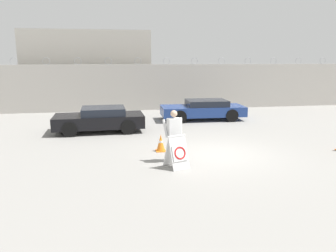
{
  "coord_description": "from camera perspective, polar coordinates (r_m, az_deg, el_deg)",
  "views": [
    {
      "loc": [
        -3.79,
        -11.21,
        3.5
      ],
      "look_at": [
        -1.62,
        1.27,
        0.87
      ],
      "focal_mm": 35.0,
      "sensor_mm": 36.0,
      "label": 1
    }
  ],
  "objects": [
    {
      "name": "barricade_sign",
      "position": [
        10.63,
        1.62,
        -4.5
      ],
      "size": [
        0.82,
        0.89,
        1.08
      ],
      "rotation": [
        0.0,
        0.0,
        0.34
      ],
      "color": "white",
      "rests_on": "ground_plane"
    },
    {
      "name": "traffic_cone_mid",
      "position": [
        12.53,
        -1.27,
        -2.97
      ],
      "size": [
        0.38,
        0.38,
        0.65
      ],
      "color": "orange",
      "rests_on": "ground_plane"
    },
    {
      "name": "parked_car_front_coupe",
      "position": [
        16.18,
        -11.76,
        1.2
      ],
      "size": [
        4.29,
        2.07,
        1.18
      ],
      "rotation": [
        0.0,
        0.0,
        3.17
      ],
      "color": "black",
      "rests_on": "ground_plane"
    },
    {
      "name": "building_block",
      "position": [
        26.61,
        -13.57,
        9.75
      ],
      "size": [
        9.15,
        5.05,
        5.47
      ],
      "color": "#B2ADA3",
      "rests_on": "ground_plane"
    },
    {
      "name": "ground_plane",
      "position": [
        12.34,
        8.49,
        -4.89
      ],
      "size": [
        90.0,
        90.0,
        0.0
      ],
      "primitive_type": "plane",
      "color": "gray"
    },
    {
      "name": "parked_car_rear_sedan",
      "position": [
        19.04,
        6.17,
        2.91
      ],
      "size": [
        4.81,
        2.09,
        1.15
      ],
      "rotation": [
        0.0,
        0.0,
        3.11
      ],
      "color": "black",
      "rests_on": "ground_plane"
    },
    {
      "name": "perimeter_wall",
      "position": [
        22.76,
        -0.24,
        6.82
      ],
      "size": [
        36.0,
        0.3,
        3.55
      ],
      "color": "#ADA8A0",
      "rests_on": "ground_plane"
    },
    {
      "name": "security_guard",
      "position": [
        11.13,
        1.0,
        -1.24
      ],
      "size": [
        0.69,
        0.36,
        1.79
      ],
      "rotation": [
        0.0,
        0.0,
        -2.83
      ],
      "color": "black",
      "rests_on": "ground_plane"
    }
  ]
}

